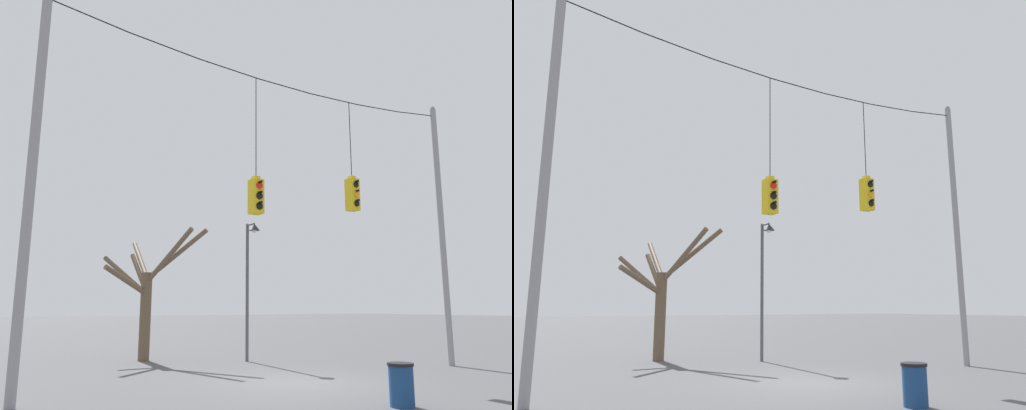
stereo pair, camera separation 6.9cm
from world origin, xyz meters
The scene contains 9 objects.
ground_plane centered at (0.00, 0.00, 0.00)m, with size 200.00×200.00×0.00m, color #4C4C4F.
utility_pole_left centered at (-6.85, 0.22, 4.71)m, with size 0.22×0.22×9.44m.
utility_pole_right centered at (6.85, 0.22, 4.71)m, with size 0.22×0.22×9.44m.
span_wire centered at (0.00, 0.22, 8.71)m, with size 13.70×0.03×0.54m.
traffic_light_over_intersection centered at (-1.08, 0.21, 5.03)m, with size 0.34×0.46×4.05m.
traffic_light_near_right_pole centered at (2.56, 0.21, 5.51)m, with size 0.34×0.46×3.64m.
street_lamp centered at (1.68, 4.96, 3.68)m, with size 0.45×0.77×5.15m.
bare_tree centered at (-1.49, 7.43, 2.60)m, with size 3.67×4.92×4.93m.
trash_bin centered at (-0.13, -3.80, 0.43)m, with size 0.54×0.54×0.86m.
Camera 2 is at (-8.27, -11.24, 1.98)m, focal length 35.00 mm.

